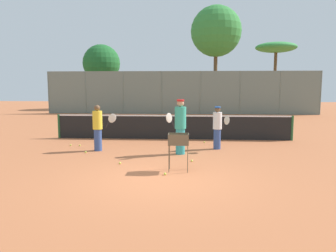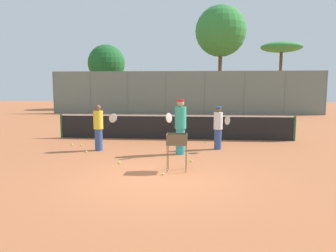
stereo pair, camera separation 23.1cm
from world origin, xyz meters
name	(u,v)px [view 1 (the left image)]	position (x,y,z in m)	size (l,w,h in m)	color
ground_plane	(160,179)	(0.00, 0.00, 0.00)	(80.00, 80.00, 0.00)	#B7663D
tennis_net	(173,127)	(0.00, 6.20, 0.56)	(10.37, 0.10, 1.07)	#26592D
back_fence	(181,93)	(0.00, 19.04, 1.76)	(22.51, 0.08, 3.53)	slate
tree_0	(101,63)	(-8.15, 24.80, 4.55)	(3.71, 3.71, 6.43)	brown
tree_1	(276,48)	(9.01, 24.85, 5.91)	(3.93, 3.93, 6.50)	brown
tree_2	(216,32)	(3.02, 22.00, 7.11)	(4.49, 4.49, 9.38)	brown
player_white_outfit	(217,127)	(1.77, 4.06, 0.83)	(0.59, 0.76, 1.59)	#334C8C
player_red_cap	(98,127)	(-2.57, 3.46, 0.86)	(0.87, 0.42, 1.66)	#334C8C
player_yellow_shirt	(180,126)	(0.41, 3.07, 0.98)	(0.69, 0.79, 1.89)	teal
ball_cart	(178,142)	(0.42, 0.82, 0.80)	(0.56, 0.41, 1.04)	brown
tennis_ball_0	(71,145)	(-3.92, 4.32, 0.03)	(0.07, 0.07, 0.07)	#D1E54C
tennis_ball_1	(86,152)	(-2.90, 3.02, 0.03)	(0.07, 0.07, 0.07)	#D1E54C
tennis_ball_2	(165,174)	(0.10, 0.35, 0.03)	(0.07, 0.07, 0.07)	#D1E54C
tennis_ball_3	(120,163)	(-1.35, 1.48, 0.03)	(0.07, 0.07, 0.07)	#D1E54C
tennis_ball_4	(80,145)	(-3.55, 4.30, 0.03)	(0.07, 0.07, 0.07)	#D1E54C
tennis_ball_5	(204,142)	(1.35, 5.37, 0.03)	(0.07, 0.07, 0.07)	#D1E54C
tennis_ball_6	(192,161)	(0.81, 1.93, 0.03)	(0.07, 0.07, 0.07)	#D1E54C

